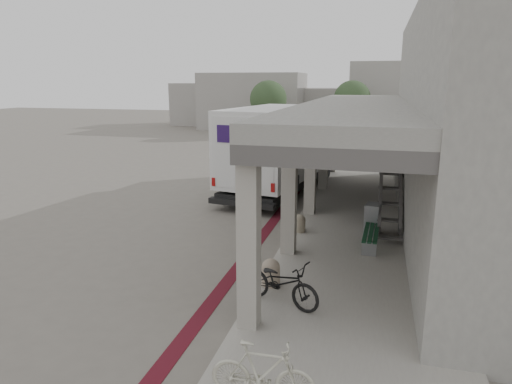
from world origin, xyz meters
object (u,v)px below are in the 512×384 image
(bench, at_px, (371,236))
(bicycle_cream, at_px, (263,373))
(fedex_truck, at_px, (282,146))
(utility_cabinet, at_px, (373,219))
(bicycle_black, at_px, (280,282))

(bench, xyz_separation_m, bicycle_cream, (-1.40, -7.10, 0.16))
(fedex_truck, bearing_deg, utility_cabinet, -44.85)
(bicycle_black, bearing_deg, bench, -2.06)
(fedex_truck, distance_m, utility_cabinet, 6.90)
(bench, distance_m, utility_cabinet, 1.16)
(bicycle_black, height_order, bicycle_cream, bicycle_black)
(bicycle_black, bearing_deg, utility_cabinet, 2.53)
(utility_cabinet, xyz_separation_m, bicycle_cream, (-1.42, -8.25, 0.00))
(bicycle_cream, bearing_deg, utility_cabinet, -10.83)
(utility_cabinet, distance_m, bicycle_cream, 8.37)
(bicycle_black, relative_size, bicycle_cream, 1.18)
(fedex_truck, distance_m, bicycle_black, 10.99)
(bicycle_black, xyz_separation_m, bicycle_cream, (0.38, -3.03, -0.02))
(bench, distance_m, bicycle_black, 4.45)
(bicycle_cream, bearing_deg, bicycle_black, 6.06)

